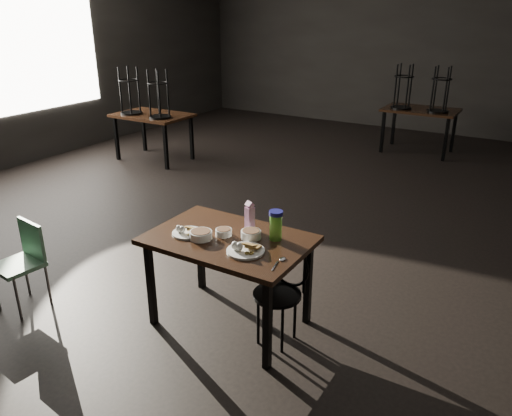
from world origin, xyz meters
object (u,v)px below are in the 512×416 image
Objects in this scene: juice_carton at (250,217)px; school_chair at (24,257)px; main_table at (229,247)px; bentwood_chair at (282,286)px; water_bottle at (276,225)px.

juice_carton is 1.91m from school_chair.
juice_carton is (0.06, 0.20, 0.19)m from main_table.
main_table is 1.74m from school_chair.
bentwood_chair reaches higher than school_chair.
main_table is 5.10× the size of juice_carton.
water_bottle is at bearing 26.60° from main_table.
bentwood_chair is (0.37, -0.16, -0.41)m from juice_carton.
main_table and bentwood_chair have the same top height.
water_bottle is 2.12m from school_chair.
juice_carton is 0.32× the size of school_chair.
bentwood_chair is at bearing -23.20° from juice_carton.
water_bottle reaches higher than bentwood_chair.
water_bottle reaches higher than school_chair.
water_bottle is at bearing 30.25° from school_chair.
bentwood_chair is 2.15m from school_chair.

